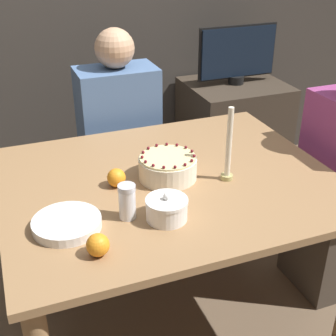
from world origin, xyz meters
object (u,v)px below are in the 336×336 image
tv_monitor (238,54)px  sugar_shaker (127,201)px  person_man_blue_shirt (120,155)px  sugar_bowl (167,209)px  candle (229,151)px  cake (168,167)px

tv_monitor → sugar_shaker: bearing=-130.7°
person_man_blue_shirt → tv_monitor: size_ratio=2.24×
sugar_bowl → candle: 0.37m
cake → tv_monitor: size_ratio=0.43×
sugar_bowl → tv_monitor: tv_monitor is taller
tv_monitor → sugar_bowl: bearing=-126.4°
cake → sugar_bowl: size_ratio=1.58×
sugar_shaker → cake: bearing=42.9°
cake → person_man_blue_shirt: person_man_blue_shirt is taller
sugar_shaker → tv_monitor: (1.11, 1.29, 0.09)m
candle → person_man_blue_shirt: bearing=104.6°
candle → person_man_blue_shirt: 0.90m
person_man_blue_shirt → tv_monitor: 1.03m
sugar_shaker → tv_monitor: bearing=49.3°
cake → sugar_shaker: bearing=-137.1°
cake → person_man_blue_shirt: (-0.00, 0.71, -0.27)m
cake → sugar_bowl: cake is taller
candle → person_man_blue_shirt: (-0.21, 0.80, -0.35)m
candle → tv_monitor: size_ratio=0.56×
cake → candle: bearing=-23.9°
candle → person_man_blue_shirt: size_ratio=0.25×
sugar_shaker → person_man_blue_shirt: bearing=76.3°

